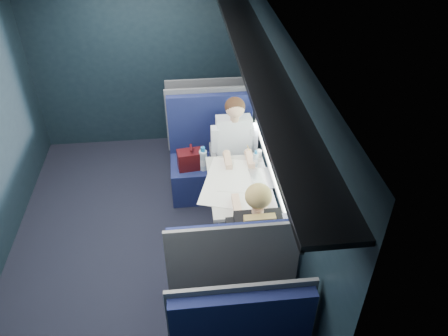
{
  "coord_description": "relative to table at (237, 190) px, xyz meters",
  "views": [
    {
      "loc": [
        0.53,
        -3.41,
        3.5
      ],
      "look_at": [
        0.9,
        0.0,
        0.95
      ],
      "focal_mm": 35.0,
      "sensor_mm": 36.0,
      "label": 1
    }
  ],
  "objects": [
    {
      "name": "ground",
      "position": [
        -1.03,
        0.0,
        -0.67
      ],
      "size": [
        2.8,
        4.2,
        0.01
      ],
      "primitive_type": "cube",
      "color": "black"
    },
    {
      "name": "seat_bay_far",
      "position": [
        -0.18,
        -0.87,
        -0.25
      ],
      "size": [
        1.04,
        0.62,
        1.26
      ],
      "color": "#0D123C",
      "rests_on": "ground"
    },
    {
      "name": "woman",
      "position": [
        0.07,
        -0.71,
        0.06
      ],
      "size": [
        0.53,
        0.56,
        1.32
      ],
      "color": "black",
      "rests_on": "ground"
    },
    {
      "name": "cup",
      "position": [
        0.3,
        0.44,
        0.12
      ],
      "size": [
        0.07,
        0.07,
        0.08
      ],
      "primitive_type": "cylinder",
      "color": "white",
      "rests_on": "table"
    },
    {
      "name": "seat_row_front",
      "position": [
        -0.18,
        1.8,
        -0.25
      ],
      "size": [
        1.04,
        0.51,
        1.16
      ],
      "color": "#0D123C",
      "rests_on": "ground"
    },
    {
      "name": "bottle_small",
      "position": [
        0.23,
        0.28,
        0.16
      ],
      "size": [
        0.06,
        0.06,
        0.2
      ],
      "color": "silver",
      "rests_on": "table"
    },
    {
      "name": "seat_bay_near",
      "position": [
        -0.19,
        0.87,
        -0.24
      ],
      "size": [
        1.04,
        0.62,
        1.26
      ],
      "color": "#0D123C",
      "rests_on": "ground"
    },
    {
      "name": "laptop",
      "position": [
        0.34,
        0.05,
        0.15
      ],
      "size": [
        0.27,
        0.35,
        0.26
      ],
      "color": "silver",
      "rests_on": "table"
    },
    {
      "name": "man",
      "position": [
        0.07,
        0.7,
        0.06
      ],
      "size": [
        0.53,
        0.56,
        1.32
      ],
      "color": "black",
      "rests_on": "ground"
    },
    {
      "name": "papers",
      "position": [
        -0.05,
        0.03,
        0.08
      ],
      "size": [
        0.76,
        0.92,
        0.01
      ],
      "primitive_type": "cube",
      "rotation": [
        0.0,
        0.0,
        -0.29
      ],
      "color": "white",
      "rests_on": "table"
    },
    {
      "name": "room_shell",
      "position": [
        -1.01,
        0.0,
        0.81
      ],
      "size": [
        3.0,
        4.4,
        2.4
      ],
      "color": "black",
      "rests_on": "ground"
    },
    {
      "name": "table",
      "position": [
        0.0,
        0.0,
        0.0
      ],
      "size": [
        0.62,
        1.0,
        0.74
      ],
      "color": "#54565E",
      "rests_on": "ground"
    }
  ]
}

